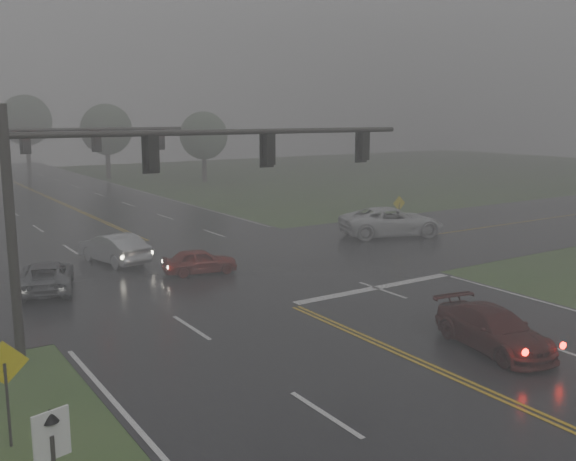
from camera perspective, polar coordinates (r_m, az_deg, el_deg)
main_road at (r=30.41m, az=-5.64°, el=-4.04°), size 18.00×160.00×0.02m
cross_street at (r=32.15m, az=-7.30°, el=-3.29°), size 120.00×14.00×0.02m
stop_bar at (r=28.39m, az=7.83°, el=-5.13°), size 8.50×0.50×0.01m
sedan_maroon at (r=22.15m, az=17.73°, el=-10.02°), size 2.65×4.82×1.32m
sedan_red at (r=30.99m, az=-7.80°, el=-3.82°), size 3.74×2.10×1.20m
sedan_silver at (r=34.05m, az=-15.17°, el=-2.80°), size 2.54×4.83×1.51m
car_grey at (r=29.61m, az=-20.60°, el=-5.06°), size 3.33×5.02×1.28m
pickup_white at (r=40.58m, az=9.19°, el=-0.49°), size 7.09×4.93×1.80m
signal_gantry_near at (r=21.89m, az=-11.34°, el=4.89°), size 15.22×0.34×7.81m
signal_gantry_far at (r=37.51m, az=-22.02°, el=6.18°), size 12.99×0.38×7.56m
sign_diamond_west at (r=16.11m, az=-23.83°, el=-11.73°), size 1.05×0.13×2.53m
sign_arrow_white at (r=11.68m, az=-20.14°, el=-18.63°), size 0.62×0.19×2.83m
sign_diamond_east at (r=41.99m, az=9.84°, el=2.03°), size 0.97×0.10×2.34m
tree_ne_a at (r=78.66m, az=-15.84°, el=8.63°), size 5.94×5.94×8.72m
tree_e_near at (r=72.81m, az=-7.52°, el=8.36°), size 5.33×5.33×7.82m
tree_n_far at (r=96.21m, az=-22.28°, el=9.06°), size 6.92×6.92×10.17m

